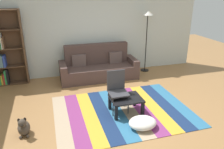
# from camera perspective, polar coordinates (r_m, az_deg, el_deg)

# --- Properties ---
(ground_plane) EXTENTS (14.00, 14.00, 0.00)m
(ground_plane) POSITION_cam_1_polar(r_m,az_deg,el_deg) (4.97, 1.59, -9.36)
(ground_plane) COLOR #9E7042
(back_wall) EXTENTS (6.80, 0.10, 2.70)m
(back_wall) POSITION_cam_1_polar(r_m,az_deg,el_deg) (6.85, -5.01, 11.28)
(back_wall) COLOR silver
(back_wall) RESTS_ON ground_plane
(rug) EXTENTS (2.94, 2.18, 0.01)m
(rug) POSITION_cam_1_polar(r_m,az_deg,el_deg) (4.98, 2.71, -9.29)
(rug) COLOR tan
(rug) RESTS_ON ground_plane
(couch) EXTENTS (2.26, 0.80, 1.00)m
(couch) POSITION_cam_1_polar(r_m,az_deg,el_deg) (6.62, -3.49, 1.86)
(couch) COLOR #4C3833
(couch) RESTS_ON ground_plane
(bookshelf) EXTENTS (0.90, 0.28, 2.04)m
(bookshelf) POSITION_cam_1_polar(r_m,az_deg,el_deg) (6.66, -26.32, 5.60)
(bookshelf) COLOR brown
(bookshelf) RESTS_ON ground_plane
(coffee_table) EXTENTS (0.66, 0.54, 0.35)m
(coffee_table) POSITION_cam_1_polar(r_m,az_deg,el_deg) (4.78, 3.61, -6.65)
(coffee_table) COLOR black
(coffee_table) RESTS_ON rug
(pouf) EXTENTS (0.55, 0.45, 0.20)m
(pouf) POSITION_cam_1_polar(r_m,az_deg,el_deg) (4.42, 7.86, -12.18)
(pouf) COLOR white
(pouf) RESTS_ON rug
(dog) EXTENTS (0.22, 0.35, 0.40)m
(dog) POSITION_cam_1_polar(r_m,az_deg,el_deg) (4.48, -21.73, -12.47)
(dog) COLOR #473D33
(dog) RESTS_ON ground_plane
(standing_lamp) EXTENTS (0.32, 0.32, 1.92)m
(standing_lamp) POSITION_cam_1_polar(r_m,az_deg,el_deg) (7.01, 9.08, 13.39)
(standing_lamp) COLOR black
(standing_lamp) RESTS_ON ground_plane
(tv_remote) EXTENTS (0.10, 0.16, 0.02)m
(tv_remote) POSITION_cam_1_polar(r_m,az_deg,el_deg) (4.72, 2.37, -5.99)
(tv_remote) COLOR black
(tv_remote) RESTS_ON coffee_table
(folding_chair) EXTENTS (0.40, 0.40, 0.90)m
(folding_chair) POSITION_cam_1_polar(r_m,az_deg,el_deg) (4.80, 1.34, -3.36)
(folding_chair) COLOR #38383D
(folding_chair) RESTS_ON ground_plane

